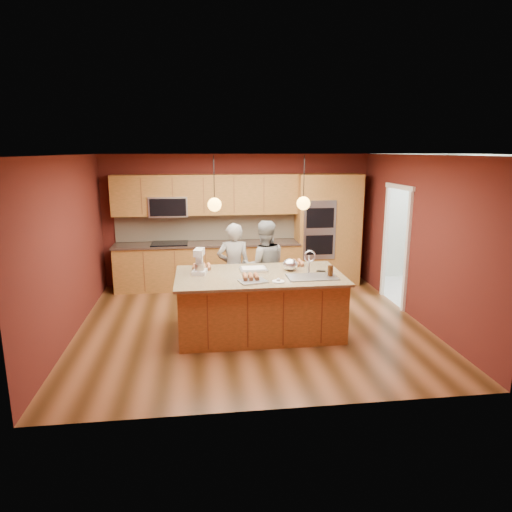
{
  "coord_description": "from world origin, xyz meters",
  "views": [
    {
      "loc": [
        -0.81,
        -6.92,
        2.76
      ],
      "look_at": [
        0.05,
        -0.1,
        1.17
      ],
      "focal_mm": 32.0,
      "sensor_mm": 36.0,
      "label": 1
    }
  ],
  "objects": [
    {
      "name": "tumbler",
      "position": [
        1.12,
        -0.54,
        1.01
      ],
      "size": [
        0.08,
        0.08,
        0.16
      ],
      "primitive_type": "cylinder",
      "color": "#381D0B",
      "rests_on": "island"
    },
    {
      "name": "mixing_bowl",
      "position": [
        0.59,
        -0.13,
        1.02
      ],
      "size": [
        0.23,
        0.23,
        0.2
      ],
      "primitive_type": "ellipsoid",
      "color": "silver",
      "rests_on": "island"
    },
    {
      "name": "wall_back",
      "position": [
        0.0,
        2.5,
        1.35
      ],
      "size": [
        5.5,
        0.0,
        5.5
      ],
      "primitive_type": "plane",
      "rotation": [
        1.57,
        0.0,
        0.0
      ],
      "color": "#521A15",
      "rests_on": "ground"
    },
    {
      "name": "cabinet_run",
      "position": [
        -0.68,
        2.25,
        0.98
      ],
      "size": [
        3.74,
        0.64,
        2.3
      ],
      "color": "brown",
      "rests_on": "floor"
    },
    {
      "name": "cupcakes_rack",
      "position": [
        -0.09,
        -0.6,
        0.98
      ],
      "size": [
        0.24,
        0.24,
        0.07
      ],
      "primitive_type": null,
      "color": "#CD7948",
      "rests_on": "island"
    },
    {
      "name": "pendant_left",
      "position": [
        -0.58,
        -0.31,
        2.0
      ],
      "size": [
        0.2,
        0.2,
        0.8
      ],
      "color": "black",
      "rests_on": "ceiling"
    },
    {
      "name": "cupcakes_left",
      "position": [
        -0.78,
        0.14,
        0.96
      ],
      "size": [
        0.3,
        0.3,
        0.07
      ],
      "primitive_type": null,
      "color": "#CD7948",
      "rests_on": "island"
    },
    {
      "name": "doorway_trim",
      "position": [
        2.73,
        0.8,
        1.05
      ],
      "size": [
        0.08,
        1.11,
        2.2
      ],
      "primitive_type": null,
      "color": "white",
      "rests_on": "wall_right"
    },
    {
      "name": "laundry_room",
      "position": [
        4.35,
        1.2,
        1.95
      ],
      "size": [
        2.6,
        2.7,
        2.7
      ],
      "color": "beige",
      "rests_on": "ground"
    },
    {
      "name": "phone",
      "position": [
        1.06,
        -0.25,
        0.94
      ],
      "size": [
        0.15,
        0.11,
        0.01
      ],
      "primitive_type": "cube",
      "rotation": [
        0.0,
        0.0,
        -0.3
      ],
      "color": "black",
      "rests_on": "island"
    },
    {
      "name": "wall_right",
      "position": [
        2.75,
        0.0,
        1.35
      ],
      "size": [
        0.0,
        5.0,
        5.0
      ],
      "primitive_type": "plane",
      "rotation": [
        1.57,
        0.0,
        -1.57
      ],
      "color": "#521A15",
      "rests_on": "ground"
    },
    {
      "name": "dryer",
      "position": [
        4.21,
        1.55,
        0.49
      ],
      "size": [
        0.71,
        0.73,
        0.97
      ],
      "primitive_type": "cube",
      "rotation": [
        0.0,
        0.0,
        -0.19
      ],
      "color": "white",
      "rests_on": "floor"
    },
    {
      "name": "stand_mixer",
      "position": [
        -0.82,
        -0.14,
        1.09
      ],
      "size": [
        0.25,
        0.31,
        0.38
      ],
      "rotation": [
        0.0,
        0.0,
        -0.2
      ],
      "color": "white",
      "rests_on": "island"
    },
    {
      "name": "washer",
      "position": [
        4.22,
        0.91,
        0.56
      ],
      "size": [
        0.79,
        0.8,
        1.11
      ],
      "primitive_type": "cube",
      "rotation": [
        0.0,
        0.0,
        -0.15
      ],
      "color": "white",
      "rests_on": "floor"
    },
    {
      "name": "cooling_rack",
      "position": [
        -0.07,
        -0.7,
        0.94
      ],
      "size": [
        0.44,
        0.37,
        0.02
      ],
      "primitive_type": "cube",
      "rotation": [
        0.0,
        0.0,
        0.26
      ],
      "color": "#A3A7AB",
      "rests_on": "island"
    },
    {
      "name": "pendant_right",
      "position": [
        0.74,
        -0.31,
        2.0
      ],
      "size": [
        0.2,
        0.2,
        0.8
      ],
      "color": "black",
      "rests_on": "ceiling"
    },
    {
      "name": "wall_left",
      "position": [
        -2.75,
        0.0,
        1.35
      ],
      "size": [
        0.0,
        5.0,
        5.0
      ],
      "primitive_type": "plane",
      "rotation": [
        1.57,
        0.0,
        1.57
      ],
      "color": "#521A15",
      "rests_on": "ground"
    },
    {
      "name": "cupcakes_right",
      "position": [
        0.79,
        0.19,
        0.97
      ],
      "size": [
        0.17,
        0.34,
        0.08
      ],
      "primitive_type": null,
      "color": "#CD7948",
      "rests_on": "island"
    },
    {
      "name": "floor",
      "position": [
        0.0,
        0.0,
        0.0
      ],
      "size": [
        5.5,
        5.5,
        0.0
      ],
      "primitive_type": "plane",
      "color": "#422710",
      "rests_on": "ground"
    },
    {
      "name": "plate",
      "position": [
        0.3,
        -0.74,
        0.94
      ],
      "size": [
        0.18,
        0.18,
        0.01
      ],
      "primitive_type": "cylinder",
      "color": "white",
      "rests_on": "island"
    },
    {
      "name": "wall_front",
      "position": [
        0.0,
        -2.5,
        1.35
      ],
      "size": [
        5.5,
        0.0,
        5.5
      ],
      "primitive_type": "plane",
      "rotation": [
        -1.57,
        0.0,
        0.0
      ],
      "color": "#521A15",
      "rests_on": "ground"
    },
    {
      "name": "island",
      "position": [
        0.1,
        -0.31,
        0.48
      ],
      "size": [
        2.53,
        1.41,
        1.31
      ],
      "color": "brown",
      "rests_on": "floor"
    },
    {
      "name": "ceiling",
      "position": [
        0.0,
        0.0,
        2.7
      ],
      "size": [
        5.5,
        5.5,
        0.0
      ],
      "primitive_type": "plane",
      "rotation": [
        3.14,
        0.0,
        0.0
      ],
      "color": "white",
      "rests_on": "ground"
    },
    {
      "name": "person_right",
      "position": [
        0.29,
        0.65,
        0.8
      ],
      "size": [
        0.78,
        0.61,
        1.61
      ],
      "primitive_type": "imported",
      "rotation": [
        0.0,
        0.0,
        3.14
      ],
      "color": "gray",
      "rests_on": "floor"
    },
    {
      "name": "oven_column",
      "position": [
        1.85,
        2.19,
        1.15
      ],
      "size": [
        1.3,
        0.62,
        2.3
      ],
      "color": "brown",
      "rests_on": "floor"
    },
    {
      "name": "person_left",
      "position": [
        -0.23,
        0.65,
        0.79
      ],
      "size": [
        0.58,
        0.38,
        1.58
      ],
      "primitive_type": "imported",
      "rotation": [
        0.0,
        0.0,
        3.13
      ],
      "color": "black",
      "rests_on": "floor"
    },
    {
      "name": "sheet_cake",
      "position": [
        0.02,
        -0.07,
        0.95
      ],
      "size": [
        0.43,
        0.32,
        0.05
      ],
      "rotation": [
        0.0,
        0.0,
        0.02
      ],
      "color": "silver",
      "rests_on": "island"
    }
  ]
}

